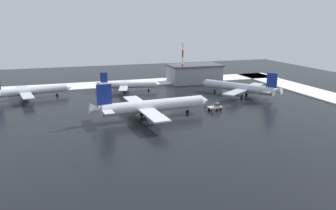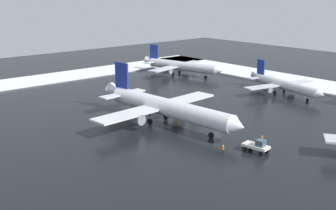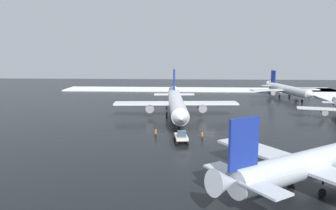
{
  "view_description": "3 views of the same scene",
  "coord_description": "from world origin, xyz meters",
  "px_view_note": "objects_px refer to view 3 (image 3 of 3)",
  "views": [
    {
      "loc": [
        31.75,
        102.06,
        28.99
      ],
      "look_at": [
        -0.42,
        2.2,
        2.03
      ],
      "focal_mm": 35.0,
      "sensor_mm": 36.0,
      "label": 1
    },
    {
      "loc": [
        -57.46,
        63.05,
        27.36
      ],
      "look_at": [
        4.23,
        9.69,
        5.08
      ],
      "focal_mm": 45.0,
      "sensor_mm": 36.0,
      "label": 2
    },
    {
      "loc": [
        -74.45,
        5.69,
        17.0
      ],
      "look_at": [
        -0.86,
        9.74,
        4.66
      ],
      "focal_mm": 35.0,
      "sensor_mm": 36.0,
      "label": 3
    }
  ],
  "objects_px": {
    "ground_crew_near_tug": "(202,136)",
    "airplane_far_rear": "(318,161)",
    "pushback_tug": "(181,136)",
    "ground_crew_mid_apron": "(177,117)",
    "ground_crew_beside_wing": "(156,133)",
    "airplane_parked_starboard": "(287,90)",
    "airplane_distant_tail": "(176,103)"
  },
  "relations": [
    {
      "from": "pushback_tug",
      "to": "ground_crew_near_tug",
      "type": "bearing_deg",
      "value": 109.08
    },
    {
      "from": "airplane_far_rear",
      "to": "pushback_tug",
      "type": "xyz_separation_m",
      "value": [
        18.87,
        17.28,
        -2.13
      ]
    },
    {
      "from": "airplane_distant_tail",
      "to": "ground_crew_mid_apron",
      "type": "height_order",
      "value": "airplane_distant_tail"
    },
    {
      "from": "pushback_tug",
      "to": "ground_crew_beside_wing",
      "type": "xyz_separation_m",
      "value": [
        3.4,
        5.05,
        -0.31
      ]
    },
    {
      "from": "airplane_parked_starboard",
      "to": "pushback_tug",
      "type": "bearing_deg",
      "value": -43.3
    },
    {
      "from": "airplane_far_rear",
      "to": "ground_crew_mid_apron",
      "type": "xyz_separation_m",
      "value": [
        38.03,
        18.67,
        -2.44
      ]
    },
    {
      "from": "pushback_tug",
      "to": "ground_crew_mid_apron",
      "type": "distance_m",
      "value": 19.22
    },
    {
      "from": "airplane_parked_starboard",
      "to": "pushback_tug",
      "type": "relative_size",
      "value": 6.38
    },
    {
      "from": "pushback_tug",
      "to": "ground_crew_near_tug",
      "type": "relative_size",
      "value": 2.83
    },
    {
      "from": "pushback_tug",
      "to": "ground_crew_near_tug",
      "type": "xyz_separation_m",
      "value": [
        1.97,
        -3.96,
        -0.31
      ]
    },
    {
      "from": "ground_crew_near_tug",
      "to": "airplane_far_rear",
      "type": "bearing_deg",
      "value": -67.56
    },
    {
      "from": "airplane_parked_starboard",
      "to": "pushback_tug",
      "type": "height_order",
      "value": "airplane_parked_starboard"
    },
    {
      "from": "airplane_parked_starboard",
      "to": "ground_crew_mid_apron",
      "type": "height_order",
      "value": "airplane_parked_starboard"
    },
    {
      "from": "airplane_parked_starboard",
      "to": "ground_crew_beside_wing",
      "type": "relative_size",
      "value": 18.06
    },
    {
      "from": "airplane_far_rear",
      "to": "ground_crew_mid_apron",
      "type": "bearing_deg",
      "value": 81.73
    },
    {
      "from": "airplane_far_rear",
      "to": "airplane_parked_starboard",
      "type": "distance_m",
      "value": 81.65
    },
    {
      "from": "ground_crew_mid_apron",
      "to": "airplane_distant_tail",
      "type": "bearing_deg",
      "value": 134.37
    },
    {
      "from": "airplane_distant_tail",
      "to": "ground_crew_mid_apron",
      "type": "xyz_separation_m",
      "value": [
        -3.47,
        -0.2,
        -2.83
      ]
    },
    {
      "from": "airplane_far_rear",
      "to": "airplane_parked_starboard",
      "type": "xyz_separation_m",
      "value": [
        79.16,
        -19.98,
        -0.36
      ]
    },
    {
      "from": "pushback_tug",
      "to": "ground_crew_mid_apron",
      "type": "relative_size",
      "value": 2.83
    },
    {
      "from": "airplane_distant_tail",
      "to": "airplane_parked_starboard",
      "type": "height_order",
      "value": "airplane_distant_tail"
    },
    {
      "from": "airplane_far_rear",
      "to": "ground_crew_beside_wing",
      "type": "bearing_deg",
      "value": 100.66
    },
    {
      "from": "ground_crew_beside_wing",
      "to": "airplane_far_rear",
      "type": "bearing_deg",
      "value": 84.28
    },
    {
      "from": "airplane_distant_tail",
      "to": "pushback_tug",
      "type": "height_order",
      "value": "airplane_distant_tail"
    },
    {
      "from": "airplane_distant_tail",
      "to": "ground_crew_near_tug",
      "type": "height_order",
      "value": "airplane_distant_tail"
    },
    {
      "from": "airplane_far_rear",
      "to": "ground_crew_near_tug",
      "type": "relative_size",
      "value": 17.71
    },
    {
      "from": "airplane_distant_tail",
      "to": "airplane_far_rear",
      "type": "xyz_separation_m",
      "value": [
        -41.5,
        -18.87,
        -0.39
      ]
    },
    {
      "from": "airplane_parked_starboard",
      "to": "ground_crew_mid_apron",
      "type": "relative_size",
      "value": 18.06
    },
    {
      "from": "ground_crew_near_tug",
      "to": "ground_crew_mid_apron",
      "type": "bearing_deg",
      "value": 97.15
    },
    {
      "from": "airplane_parked_starboard",
      "to": "ground_crew_beside_wing",
      "type": "xyz_separation_m",
      "value": [
        -56.9,
        42.31,
        -2.08
      ]
    },
    {
      "from": "airplane_parked_starboard",
      "to": "ground_crew_beside_wing",
      "type": "height_order",
      "value": "airplane_parked_starboard"
    },
    {
      "from": "ground_crew_near_tug",
      "to": "ground_crew_beside_wing",
      "type": "xyz_separation_m",
      "value": [
        1.43,
        9.01,
        0.0
      ]
    }
  ]
}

